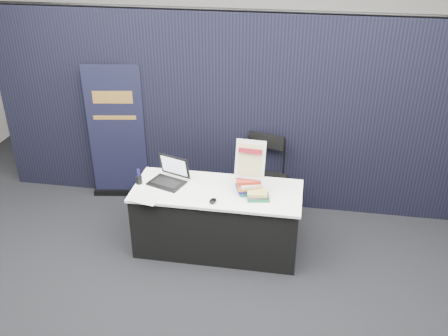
% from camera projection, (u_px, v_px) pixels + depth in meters
% --- Properties ---
extents(floor, '(8.00, 8.00, 0.00)m').
position_uv_depth(floor, '(208.00, 278.00, 5.18)').
color(floor, black).
rests_on(floor, ground).
extents(wall_back, '(8.00, 0.02, 3.50)m').
position_uv_depth(wall_back, '(256.00, 26.00, 7.84)').
color(wall_back, '#B8B5AD').
rests_on(wall_back, floor).
extents(drape_partition, '(6.00, 0.08, 2.40)m').
position_uv_depth(drape_partition, '(232.00, 114.00, 6.01)').
color(drape_partition, black).
rests_on(drape_partition, floor).
extents(display_table, '(1.80, 0.75, 0.75)m').
position_uv_depth(display_table, '(217.00, 219.00, 5.48)').
color(display_table, black).
rests_on(display_table, floor).
extents(laptop, '(0.44, 0.41, 0.28)m').
position_uv_depth(laptop, '(168.00, 176.00, 5.43)').
color(laptop, black).
rests_on(laptop, display_table).
extents(mouse, '(0.08, 0.12, 0.03)m').
position_uv_depth(mouse, '(213.00, 201.00, 5.08)').
color(mouse, black).
rests_on(mouse, display_table).
extents(brochure_left, '(0.32, 0.26, 0.00)m').
position_uv_depth(brochure_left, '(145.00, 199.00, 5.14)').
color(brochure_left, silver).
rests_on(brochure_left, display_table).
extents(brochure_mid, '(0.29, 0.21, 0.00)m').
position_uv_depth(brochure_mid, '(145.00, 194.00, 5.23)').
color(brochure_mid, silver).
rests_on(brochure_mid, display_table).
extents(brochure_right, '(0.29, 0.22, 0.00)m').
position_uv_depth(brochure_right, '(184.00, 185.00, 5.38)').
color(brochure_right, white).
rests_on(brochure_right, display_table).
extents(pen_cup, '(0.08, 0.08, 0.09)m').
position_uv_depth(pen_cup, '(139.00, 180.00, 5.41)').
color(pen_cup, black).
rests_on(pen_cup, display_table).
extents(book_stack_tall, '(0.29, 0.25, 0.16)m').
position_uv_depth(book_stack_tall, '(249.00, 186.00, 5.22)').
color(book_stack_tall, '#19605C').
rests_on(book_stack_tall, display_table).
extents(book_stack_short, '(0.24, 0.20, 0.09)m').
position_uv_depth(book_stack_short, '(258.00, 195.00, 5.12)').
color(book_stack_short, '#1A6239').
rests_on(book_stack_short, display_table).
extents(info_sign, '(0.32, 0.16, 0.42)m').
position_uv_depth(info_sign, '(250.00, 160.00, 5.12)').
color(info_sign, black).
rests_on(info_sign, book_stack_tall).
extents(pullup_banner, '(0.76, 0.22, 1.77)m').
position_uv_depth(pullup_banner, '(118.00, 141.00, 6.33)').
color(pullup_banner, black).
rests_on(pullup_banner, floor).
extents(stacking_chair, '(0.57, 0.58, 1.03)m').
position_uv_depth(stacking_chair, '(264.00, 175.00, 5.95)').
color(stacking_chair, black).
rests_on(stacking_chair, floor).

